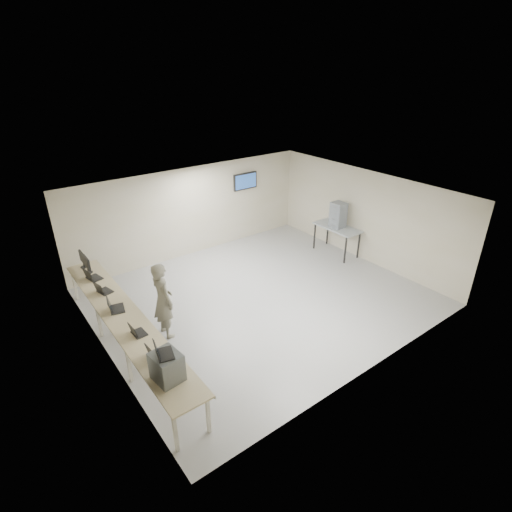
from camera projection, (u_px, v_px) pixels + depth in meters
room at (260, 248)px, 10.04m from camera, size 8.01×7.01×2.81m
workbench at (125, 319)px, 8.31m from camera, size 0.76×6.00×0.90m
equipment_box at (167, 367)px, 6.56m from camera, size 0.48×0.53×0.51m
laptop_on_box at (162, 353)px, 6.38m from camera, size 0.37×0.41×0.28m
laptop_0 at (155, 354)px, 7.11m from camera, size 0.30×0.36×0.27m
laptop_1 at (136, 332)px, 7.70m from camera, size 0.28×0.33×0.25m
laptop_2 at (114, 307)px, 8.44m from camera, size 0.41×0.45×0.31m
laptop_3 at (102, 290)px, 9.09m from camera, size 0.37×0.40×0.27m
laptop_4 at (92, 276)px, 9.64m from camera, size 0.38×0.43×0.30m
monitor_near at (87, 263)px, 9.85m from camera, size 0.20×0.44×0.44m
monitor_far at (83, 258)px, 10.12m from camera, size 0.19×0.42×0.42m
soldier at (163, 300)px, 8.81m from camera, size 0.46×0.68×1.81m
side_table at (337, 229)px, 12.67m from camera, size 0.72×1.53×0.92m
storage_bins at (338, 215)px, 12.44m from camera, size 0.38×0.42×0.81m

